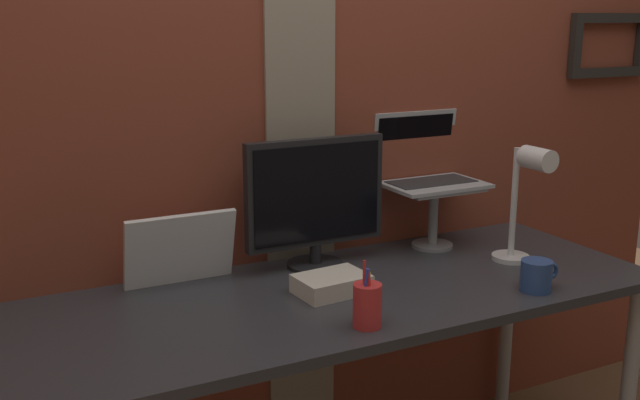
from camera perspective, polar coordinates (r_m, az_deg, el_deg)
name	(u,v)px	position (r m, az deg, el deg)	size (l,w,h in m)	color
brick_wall_back	(306,105)	(2.42, -1.12, 7.31)	(3.13, 0.16, 2.45)	brown
desk	(336,315)	(2.16, 1.22, -8.83)	(1.94, 0.70, 0.74)	#333338
monitor	(315,197)	(2.28, -0.35, 0.21)	(0.46, 0.18, 0.41)	black
laptop_stand	(434,206)	(2.53, 8.74, -0.48)	(0.28, 0.22, 0.21)	gray
laptop	(424,164)	(2.55, 8.00, 2.78)	(0.33, 0.26, 0.24)	#ADB2B7
whiteboard_panel	(180,249)	(2.20, -10.71, -3.75)	(0.32, 0.02, 0.23)	white
desk_lamp	(527,192)	(2.39, 15.62, 0.61)	(0.12, 0.20, 0.38)	white
pen_cup	(367,305)	(1.89, 3.65, -8.07)	(0.07, 0.07, 0.18)	red
coffee_mug	(537,276)	(2.22, 16.35, -5.60)	(0.13, 0.09, 0.09)	#2D4C8C
paper_clutter_stack	(332,284)	(2.12, 0.90, -6.49)	(0.20, 0.14, 0.05)	silver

